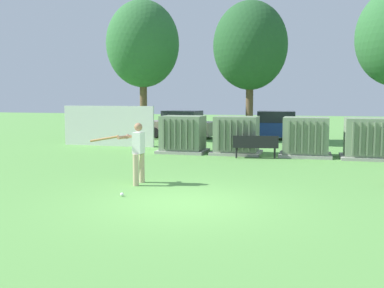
% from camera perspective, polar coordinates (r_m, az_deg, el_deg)
% --- Properties ---
extents(ground_plane, '(96.00, 96.00, 0.00)m').
position_cam_1_polar(ground_plane, '(10.51, -1.06, -7.54)').
color(ground_plane, '#5B9947').
extents(fence_panel, '(4.80, 0.12, 2.00)m').
position_cam_1_polar(fence_panel, '(22.59, -10.68, 2.29)').
color(fence_panel, silver).
rests_on(fence_panel, ground).
extents(transformer_west, '(2.10, 1.70, 1.62)m').
position_cam_1_polar(transformer_west, '(19.63, -1.18, 1.20)').
color(transformer_west, '#9E9B93').
rests_on(transformer_west, ground).
extents(transformer_mid_west, '(2.10, 1.70, 1.62)m').
position_cam_1_polar(transformer_mid_west, '(19.16, 5.73, 1.05)').
color(transformer_mid_west, '#9E9B93').
rests_on(transformer_mid_west, ground).
extents(transformer_mid_east, '(2.10, 1.70, 1.62)m').
position_cam_1_polar(transformer_mid_east, '(18.93, 14.35, 0.83)').
color(transformer_mid_east, '#9E9B93').
rests_on(transformer_mid_east, ground).
extents(transformer_east, '(2.10, 1.70, 1.62)m').
position_cam_1_polar(transformer_east, '(18.94, 21.68, 0.58)').
color(transformer_east, '#9E9B93').
rests_on(transformer_east, ground).
extents(park_bench, '(1.84, 0.64, 0.92)m').
position_cam_1_polar(park_bench, '(17.97, 8.15, -0.13)').
color(park_bench, black).
rests_on(park_bench, ground).
extents(batter, '(1.60, 0.72, 1.74)m').
position_cam_1_polar(batter, '(12.65, -7.10, -0.76)').
color(batter, tan).
rests_on(batter, ground).
extents(sports_ball, '(0.09, 0.09, 0.09)m').
position_cam_1_polar(sports_ball, '(11.30, -8.96, -6.40)').
color(sports_ball, white).
rests_on(sports_ball, ground).
extents(tree_left, '(4.12, 4.12, 7.87)m').
position_cam_1_polar(tree_left, '(25.95, -6.32, 12.58)').
color(tree_left, brown).
rests_on(tree_left, ground).
extents(tree_center_left, '(3.88, 3.88, 7.42)m').
position_cam_1_polar(tree_center_left, '(24.02, 7.47, 12.34)').
color(tree_center_left, brown).
rests_on(tree_center_left, ground).
extents(parked_car_leftmost, '(4.37, 2.28, 1.62)m').
position_cam_1_polar(parked_car_leftmost, '(26.60, -1.48, 2.43)').
color(parked_car_leftmost, gray).
rests_on(parked_car_leftmost, ground).
extents(parked_car_left_of_center, '(4.29, 2.10, 1.62)m').
position_cam_1_polar(parked_car_left_of_center, '(26.14, 10.49, 2.26)').
color(parked_car_left_of_center, navy).
rests_on(parked_car_left_of_center, ground).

